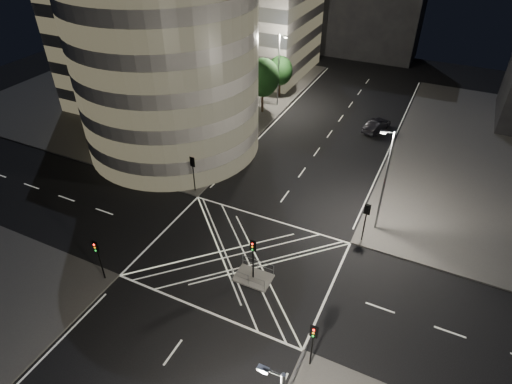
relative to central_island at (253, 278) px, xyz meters
The scene contains 21 objects.
ground 2.50m from the central_island, 143.13° to the left, with size 120.00×120.00×0.00m, color black.
sidewalk_far_left 42.11m from the central_island, 137.41° to the left, with size 42.00×42.00×0.15m, color #504D4B.
central_island is the anchor object (origin of this frame).
office_tower_curved 32.93m from the central_island, 138.33° to the left, with size 30.00×29.00×27.20m.
building_far_end 60.46m from the central_island, 95.76° to the left, with size 18.00×8.00×18.00m, color black.
tree_a 16.90m from the central_island, 139.97° to the left, with size 4.50×4.50×6.89m.
tree_b 21.23m from the central_island, 127.15° to the left, with size 5.02×5.02×7.52m.
tree_c 26.05m from the central_island, 119.05° to the left, with size 3.72×3.72×6.09m.
tree_d 31.52m from the central_island, 113.68° to the left, with size 4.50×4.50×7.52m.
tree_e 36.91m from the central_island, 109.92° to the left, with size 3.71×3.71×6.03m.
traffic_signal_fl 13.91m from the central_island, 142.46° to the left, with size 0.55×0.22×4.00m.
traffic_signal_nl 12.36m from the central_island, 153.86° to the right, with size 0.55×0.22×4.00m.
traffic_signal_fr 11.10m from the central_island, 50.67° to the left, with size 0.55×0.22×4.00m.
traffic_signal_nr 9.08m from the central_island, 37.93° to the right, with size 0.55×0.22×4.00m.
traffic_signal_island 2.84m from the central_island, ahead, with size 0.55×0.22×4.00m.
street_lamp_left_near 18.52m from the central_island, 130.27° to the left, with size 1.25×0.25×10.00m.
street_lamp_left_far 33.95m from the central_island, 109.95° to the left, with size 1.25×0.25×10.00m.
street_lamp_right_far 13.98m from the central_island, 54.70° to the left, with size 1.25×0.25×10.00m.
railing_island_south 1.10m from the central_island, 90.00° to the right, with size 2.80×0.06×1.10m, color slate.
railing_island_north 1.10m from the central_island, 90.00° to the left, with size 2.80×0.06×1.10m, color slate.
sedan 30.12m from the central_island, 84.03° to the left, with size 1.62×4.64×1.53m, color black.
Camera 1 is at (12.66, -23.11, 26.14)m, focal length 30.00 mm.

